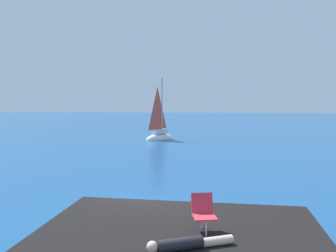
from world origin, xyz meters
name	(u,v)px	position (x,y,z in m)	size (l,w,h in m)	color
ground_plane	(153,217)	(0.00, 0.00, 0.00)	(160.00, 160.00, 0.00)	navy
boulder_seaward	(243,234)	(2.72, -1.26, 0.00)	(1.28, 1.02, 0.70)	black
boulder_inland	(148,227)	(-0.04, -0.91, 0.00)	(1.32, 1.05, 0.72)	black
sailboat_near	(160,136)	(-1.71, 21.48, 0.34)	(3.00, 3.21, 6.25)	white
person_sunbather	(187,244)	(1.16, -4.62, 1.07)	(1.68, 0.80, 0.25)	black
beach_chair	(203,211)	(1.51, -3.60, 1.40)	(0.57, 0.67, 0.80)	#E03342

